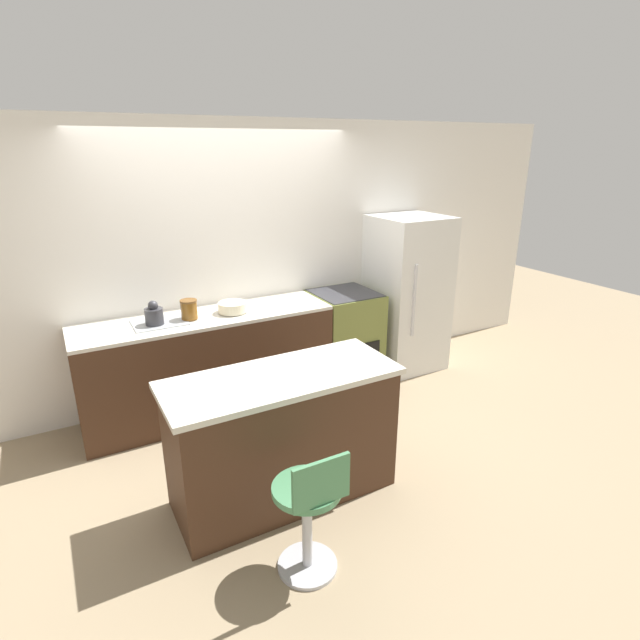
{
  "coord_description": "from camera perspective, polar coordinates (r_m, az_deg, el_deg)",
  "views": [
    {
      "loc": [
        -1.47,
        -3.8,
        2.37
      ],
      "look_at": [
        0.43,
        -0.37,
        0.98
      ],
      "focal_mm": 28.0,
      "sensor_mm": 36.0,
      "label": 1
    }
  ],
  "objects": [
    {
      "name": "mixing_bowl",
      "position": [
        4.54,
        -9.95,
        1.47
      ],
      "size": [
        0.26,
        0.26,
        0.09
      ],
      "color": "beige",
      "rests_on": "back_counter"
    },
    {
      "name": "kitchen_island",
      "position": [
        3.53,
        -4.23,
        -13.12
      ],
      "size": [
        1.57,
        0.63,
        0.94
      ],
      "color": "#422819",
      "rests_on": "ground_plane"
    },
    {
      "name": "stool_chair",
      "position": [
        3.0,
        -1.25,
        -21.13
      ],
      "size": [
        0.39,
        0.39,
        0.84
      ],
      "color": "#B7B7BC",
      "rests_on": "ground_plane"
    },
    {
      "name": "wall_back",
      "position": [
        4.84,
        -10.67,
        6.38
      ],
      "size": [
        8.0,
        0.06,
        2.6
      ],
      "color": "white",
      "rests_on": "ground_plane"
    },
    {
      "name": "oven_range",
      "position": [
        5.23,
        2.78,
        -1.82
      ],
      "size": [
        0.64,
        0.65,
        0.94
      ],
      "color": "olive",
      "rests_on": "ground_plane"
    },
    {
      "name": "refrigerator",
      "position": [
        5.51,
        9.88,
        3.01
      ],
      "size": [
        0.73,
        0.73,
        1.67
      ],
      "color": "silver",
      "rests_on": "ground_plane"
    },
    {
      "name": "back_counter",
      "position": [
        4.69,
        -12.57,
        -4.92
      ],
      "size": [
        2.25,
        0.63,
        0.94
      ],
      "color": "#422819",
      "rests_on": "ground_plane"
    },
    {
      "name": "kettle",
      "position": [
        4.37,
        -18.44,
        0.57
      ],
      "size": [
        0.15,
        0.15,
        0.21
      ],
      "color": "#333338",
      "rests_on": "back_counter"
    },
    {
      "name": "ground_plane",
      "position": [
        4.71,
        -6.94,
        -10.86
      ],
      "size": [
        14.0,
        14.0,
        0.0
      ],
      "primitive_type": "plane",
      "color": "#998466"
    },
    {
      "name": "canister_jar",
      "position": [
        4.42,
        -14.74,
        1.19
      ],
      "size": [
        0.14,
        0.14,
        0.17
      ],
      "color": "brown",
      "rests_on": "back_counter"
    }
  ]
}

